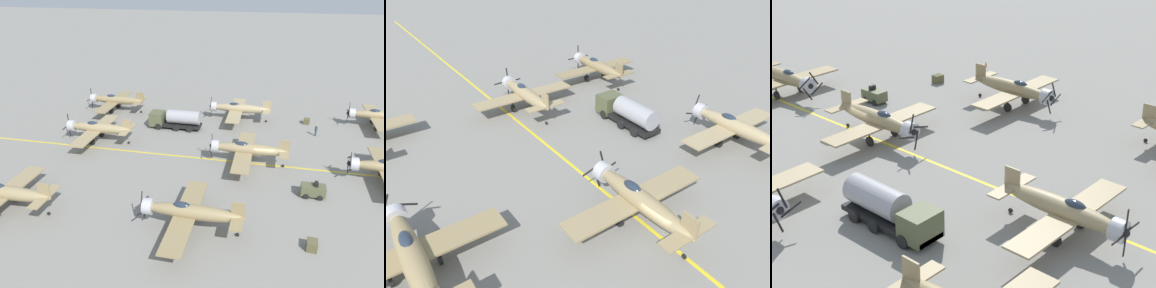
% 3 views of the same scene
% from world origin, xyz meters
% --- Properties ---
extents(ground_plane, '(400.00, 400.00, 0.00)m').
position_xyz_m(ground_plane, '(0.00, 0.00, 0.00)').
color(ground_plane, gray).
extents(taxiway_stripe, '(0.30, 160.00, 0.01)m').
position_xyz_m(taxiway_stripe, '(0.00, 0.00, 0.00)').
color(taxiway_stripe, yellow).
rests_on(taxiway_stripe, ground).
extents(airplane_far_center, '(12.00, 9.98, 3.80)m').
position_xyz_m(airplane_far_center, '(2.23, 23.59, 2.01)').
color(airplane_far_center, tan).
rests_on(airplane_far_center, ground).
extents(airplane_mid_center, '(12.00, 9.98, 3.75)m').
position_xyz_m(airplane_mid_center, '(-0.15, 2.13, 2.01)').
color(airplane_mid_center, '#99855C').
rests_on(airplane_mid_center, ground).
extents(airplane_far_right, '(12.00, 9.98, 3.80)m').
position_xyz_m(airplane_far_right, '(14.82, 26.25, 2.01)').
color(airplane_far_right, '#927E55').
rests_on(airplane_far_right, ground).
extents(airplane_mid_right, '(12.00, 9.98, 3.74)m').
position_xyz_m(airplane_mid_right, '(15.07, 4.87, 2.01)').
color(airplane_mid_right, tan).
rests_on(airplane_mid_right, ground).
extents(airplane_mid_left, '(12.00, 9.98, 3.68)m').
position_xyz_m(airplane_mid_left, '(-14.92, 6.18, 2.01)').
color(airplane_mid_left, '#927E55').
rests_on(airplane_mid_left, ground).
extents(fuel_tanker, '(2.68, 8.00, 2.98)m').
position_xyz_m(fuel_tanker, '(9.42, 14.07, 1.51)').
color(fuel_tanker, black).
rests_on(fuel_tanker, ground).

